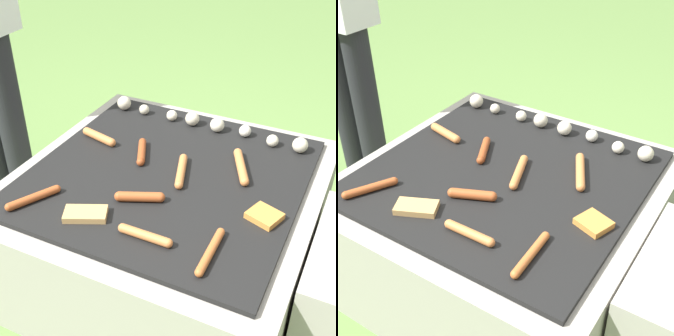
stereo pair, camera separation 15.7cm
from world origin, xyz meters
TOP-DOWN VIEW (x-y plane):
  - ground_plane at (0.00, 0.00)m, footprint 14.00×14.00m
  - grill at (0.00, 0.00)m, footprint 1.00×1.00m
  - sausage_front_right at (-0.31, -0.32)m, footprint 0.10×0.16m
  - sausage_mid_right at (0.22, 0.12)m, footprint 0.11×0.19m
  - sausage_back_right at (-0.01, -0.18)m, footprint 0.15×0.08m
  - sausage_front_left at (-0.14, 0.06)m, footprint 0.09×0.15m
  - sausage_back_center at (0.04, 0.01)m, footprint 0.08×0.18m
  - sausage_back_left at (0.27, -0.30)m, footprint 0.03×0.19m
  - sausage_mid_left at (0.08, -0.32)m, footprint 0.17×0.03m
  - sausage_front_center at (-0.33, 0.08)m, footprint 0.16×0.06m
  - bread_slice_left at (0.36, -0.09)m, footprint 0.11×0.11m
  - bread_slice_center at (-0.12, -0.31)m, footprint 0.14×0.12m
  - mushroom_row at (-0.00, 0.34)m, footprint 0.80×0.08m

SIDE VIEW (x-z plane):
  - ground_plane at x=0.00m, z-range 0.00..0.00m
  - grill at x=0.00m, z-range 0.00..0.44m
  - bread_slice_center at x=-0.12m, z-range 0.44..0.46m
  - bread_slice_left at x=0.36m, z-range 0.44..0.46m
  - sausage_back_left at x=0.27m, z-range 0.44..0.47m
  - sausage_front_right at x=-0.31m, z-range 0.44..0.47m
  - sausage_mid_left at x=0.08m, z-range 0.44..0.47m
  - sausage_front_left at x=-0.14m, z-range 0.44..0.47m
  - sausage_back_center at x=0.04m, z-range 0.44..0.47m
  - sausage_mid_right at x=0.22m, z-range 0.44..0.47m
  - sausage_front_center at x=-0.33m, z-range 0.44..0.47m
  - sausage_back_right at x=-0.01m, z-range 0.44..0.47m
  - mushroom_row at x=0.00m, z-range 0.44..0.50m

